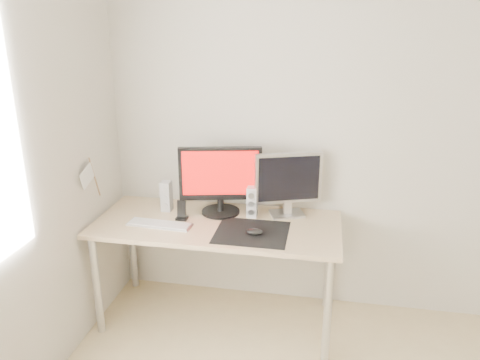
{
  "coord_description": "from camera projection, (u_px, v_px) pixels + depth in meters",
  "views": [
    {
      "loc": [
        -0.26,
        -1.34,
        1.98
      ],
      "look_at": [
        -0.79,
        1.45,
        1.01
      ],
      "focal_mm": 35.0,
      "sensor_mm": 36.0,
      "label": 1
    }
  ],
  "objects": [
    {
      "name": "phone_dock",
      "position": [
        182.0,
        214.0,
        3.09
      ],
      "size": [
        0.07,
        0.06,
        0.13
      ],
      "color": "black",
      "rests_on": "desk"
    },
    {
      "name": "mouse",
      "position": [
        254.0,
        232.0,
        2.87
      ],
      "size": [
        0.1,
        0.06,
        0.04
      ],
      "primitive_type": "ellipsoid",
      "color": "black",
      "rests_on": "mousepad"
    },
    {
      "name": "main_monitor",
      "position": [
        220.0,
        178.0,
        3.12
      ],
      "size": [
        0.55,
        0.31,
        0.47
      ],
      "color": "black",
      "rests_on": "desk"
    },
    {
      "name": "second_monitor",
      "position": [
        288.0,
        181.0,
        3.09
      ],
      "size": [
        0.44,
        0.23,
        0.43
      ],
      "color": "silver",
      "rests_on": "desk"
    },
    {
      "name": "pennant",
      "position": [
        90.0,
        176.0,
        2.96
      ],
      "size": [
        0.01,
        0.23,
        0.29
      ],
      "color": "#A57F54",
      "rests_on": "wall_left"
    },
    {
      "name": "speaker_right",
      "position": [
        252.0,
        202.0,
        3.11
      ],
      "size": [
        0.07,
        0.08,
        0.21
      ],
      "color": "white",
      "rests_on": "desk"
    },
    {
      "name": "desk",
      "position": [
        217.0,
        233.0,
        3.08
      ],
      "size": [
        1.6,
        0.7,
        0.73
      ],
      "color": "#D1B587",
      "rests_on": "ground"
    },
    {
      "name": "mousepad",
      "position": [
        252.0,
        232.0,
        2.91
      ],
      "size": [
        0.45,
        0.4,
        0.0
      ],
      "primitive_type": "cube",
      "color": "black",
      "rests_on": "desk"
    },
    {
      "name": "speaker_left",
      "position": [
        166.0,
        196.0,
        3.21
      ],
      "size": [
        0.07,
        0.08,
        0.21
      ],
      "color": "silver",
      "rests_on": "desk"
    },
    {
      "name": "wall_back",
      "position": [
        367.0,
        138.0,
        3.07
      ],
      "size": [
        3.5,
        0.0,
        3.5
      ],
      "primitive_type": "plane",
      "rotation": [
        1.57,
        0.0,
        0.0
      ],
      "color": "beige",
      "rests_on": "ground"
    },
    {
      "name": "keyboard",
      "position": [
        160.0,
        224.0,
        3.01
      ],
      "size": [
        0.43,
        0.15,
        0.02
      ],
      "color": "#AFAFB1",
      "rests_on": "desk"
    }
  ]
}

